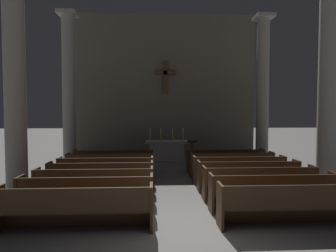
% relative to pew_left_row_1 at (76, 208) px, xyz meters
% --- Properties ---
extents(ground_plane, '(80.00, 80.00, 0.00)m').
position_rel_pew_left_row_1_xyz_m(ground_plane, '(2.29, 0.04, -0.48)').
color(ground_plane, slate).
extents(pew_left_row_1, '(3.18, 0.50, 0.95)m').
position_rel_pew_left_row_1_xyz_m(pew_left_row_1, '(0.00, 0.00, 0.00)').
color(pew_left_row_1, '#422B19').
rests_on(pew_left_row_1, ground).
extents(pew_left_row_2, '(3.18, 0.50, 0.95)m').
position_rel_pew_left_row_1_xyz_m(pew_left_row_2, '(0.00, 0.96, 0.00)').
color(pew_left_row_2, '#422B19').
rests_on(pew_left_row_2, ground).
extents(pew_left_row_3, '(3.18, 0.50, 0.95)m').
position_rel_pew_left_row_1_xyz_m(pew_left_row_3, '(0.00, 1.91, 0.00)').
color(pew_left_row_3, '#422B19').
rests_on(pew_left_row_3, ground).
extents(pew_left_row_4, '(3.18, 0.50, 0.95)m').
position_rel_pew_left_row_1_xyz_m(pew_left_row_4, '(0.00, 2.87, 0.00)').
color(pew_left_row_4, '#422B19').
rests_on(pew_left_row_4, ground).
extents(pew_left_row_5, '(3.18, 0.50, 0.95)m').
position_rel_pew_left_row_1_xyz_m(pew_left_row_5, '(0.00, 3.82, 0.00)').
color(pew_left_row_5, '#422B19').
rests_on(pew_left_row_5, ground).
extents(pew_left_row_6, '(3.18, 0.50, 0.95)m').
position_rel_pew_left_row_1_xyz_m(pew_left_row_6, '(0.00, 4.78, 0.00)').
color(pew_left_row_6, '#422B19').
rests_on(pew_left_row_6, ground).
extents(pew_left_row_7, '(3.18, 0.50, 0.95)m').
position_rel_pew_left_row_1_xyz_m(pew_left_row_7, '(0.00, 5.74, 0.00)').
color(pew_left_row_7, '#422B19').
rests_on(pew_left_row_7, ground).
extents(pew_right_row_1, '(3.18, 0.50, 0.95)m').
position_rel_pew_left_row_1_xyz_m(pew_right_row_1, '(4.57, 0.00, 0.00)').
color(pew_right_row_1, '#422B19').
rests_on(pew_right_row_1, ground).
extents(pew_right_row_2, '(3.18, 0.50, 0.95)m').
position_rel_pew_left_row_1_xyz_m(pew_right_row_2, '(4.57, 0.96, 0.00)').
color(pew_right_row_2, '#422B19').
rests_on(pew_right_row_2, ground).
extents(pew_right_row_3, '(3.18, 0.50, 0.95)m').
position_rel_pew_left_row_1_xyz_m(pew_right_row_3, '(4.57, 1.91, 0.00)').
color(pew_right_row_3, '#422B19').
rests_on(pew_right_row_3, ground).
extents(pew_right_row_4, '(3.18, 0.50, 0.95)m').
position_rel_pew_left_row_1_xyz_m(pew_right_row_4, '(4.57, 2.87, 0.00)').
color(pew_right_row_4, '#422B19').
rests_on(pew_right_row_4, ground).
extents(pew_right_row_5, '(3.18, 0.50, 0.95)m').
position_rel_pew_left_row_1_xyz_m(pew_right_row_5, '(4.57, 3.82, 0.00)').
color(pew_right_row_5, '#422B19').
rests_on(pew_right_row_5, ground).
extents(pew_right_row_6, '(3.18, 0.50, 0.95)m').
position_rel_pew_left_row_1_xyz_m(pew_right_row_6, '(4.57, 4.78, 0.00)').
color(pew_right_row_6, '#422B19').
rests_on(pew_right_row_6, ground).
extents(pew_right_row_7, '(3.18, 0.50, 0.95)m').
position_rel_pew_left_row_1_xyz_m(pew_right_row_7, '(4.57, 5.74, 0.00)').
color(pew_right_row_7, '#422B19').
rests_on(pew_right_row_7, ground).
extents(column_left_nearest, '(0.90, 0.90, 7.21)m').
position_rel_pew_left_row_1_xyz_m(column_left_nearest, '(-2.43, 2.72, 3.04)').
color(column_left_nearest, '#ADA89E').
rests_on(column_left_nearest, ground).
extents(column_right_nearest, '(0.90, 0.90, 7.21)m').
position_rel_pew_left_row_1_xyz_m(column_right_nearest, '(7.00, 2.72, 3.04)').
color(column_right_nearest, '#ADA89E').
rests_on(column_right_nearest, ground).
extents(column_left_second, '(0.90, 0.90, 7.21)m').
position_rel_pew_left_row_1_xyz_m(column_left_second, '(-2.43, 8.08, 3.04)').
color(column_left_second, '#ADA89E').
rests_on(column_left_second, ground).
extents(column_right_second, '(0.90, 0.90, 7.21)m').
position_rel_pew_left_row_1_xyz_m(column_right_second, '(7.00, 8.08, 3.04)').
color(column_right_second, '#ADA89E').
rests_on(column_right_second, ground).
extents(altar, '(2.20, 0.90, 1.01)m').
position_rel_pew_left_row_1_xyz_m(altar, '(2.29, 8.83, 0.06)').
color(altar, '#A8A399').
rests_on(altar, ground).
extents(candlestick_outer_left, '(0.16, 0.16, 0.65)m').
position_rel_pew_left_row_1_xyz_m(candlestick_outer_left, '(1.44, 8.83, 0.74)').
color(candlestick_outer_left, '#B79338').
rests_on(candlestick_outer_left, altar).
extents(candlestick_inner_left, '(0.16, 0.16, 0.65)m').
position_rel_pew_left_row_1_xyz_m(candlestick_inner_left, '(1.99, 8.83, 0.74)').
color(candlestick_inner_left, '#B79338').
rests_on(candlestick_inner_left, altar).
extents(candlestick_inner_right, '(0.16, 0.16, 0.65)m').
position_rel_pew_left_row_1_xyz_m(candlestick_inner_right, '(2.59, 8.83, 0.74)').
color(candlestick_inner_right, '#B79338').
rests_on(candlestick_inner_right, altar).
extents(candlestick_outer_right, '(0.16, 0.16, 0.65)m').
position_rel_pew_left_row_1_xyz_m(candlestick_outer_right, '(3.14, 8.83, 0.74)').
color(candlestick_outer_right, '#B79338').
rests_on(candlestick_outer_right, altar).
extents(apse_with_cross, '(10.39, 0.47, 8.06)m').
position_rel_pew_left_row_1_xyz_m(apse_with_cross, '(2.29, 10.76, 3.56)').
color(apse_with_cross, '#706656').
rests_on(apse_with_cross, ground).
extents(lectern, '(0.44, 0.36, 1.15)m').
position_rel_pew_left_row_1_xyz_m(lectern, '(3.44, 7.63, 0.07)').
color(lectern, '#422B19').
rests_on(lectern, ground).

